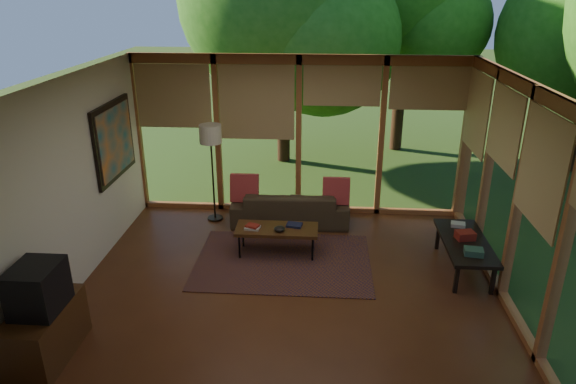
# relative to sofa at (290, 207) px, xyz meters

# --- Properties ---
(floor) EXTENTS (5.50, 5.50, 0.00)m
(floor) POSITION_rel_sofa_xyz_m (0.11, -2.00, -0.28)
(floor) COLOR #5B2E18
(floor) RESTS_ON ground
(ceiling) EXTENTS (5.50, 5.50, 0.00)m
(ceiling) POSITION_rel_sofa_xyz_m (0.11, -2.00, 2.42)
(ceiling) COLOR white
(ceiling) RESTS_ON ground
(wall_left) EXTENTS (0.04, 5.00, 2.70)m
(wall_left) POSITION_rel_sofa_xyz_m (-2.64, -2.00, 1.07)
(wall_left) COLOR silver
(wall_left) RESTS_ON ground
(wall_front) EXTENTS (5.50, 0.04, 2.70)m
(wall_front) POSITION_rel_sofa_xyz_m (0.11, -4.50, 1.07)
(wall_front) COLOR silver
(wall_front) RESTS_ON ground
(window_wall_back) EXTENTS (5.50, 0.12, 2.70)m
(window_wall_back) POSITION_rel_sofa_xyz_m (0.11, 0.50, 1.07)
(window_wall_back) COLOR #A35E32
(window_wall_back) RESTS_ON ground
(window_wall_right) EXTENTS (0.12, 5.00, 2.70)m
(window_wall_right) POSITION_rel_sofa_xyz_m (2.86, -2.00, 1.07)
(window_wall_right) COLOR #A35E32
(window_wall_right) RESTS_ON ground
(rug) EXTENTS (2.50, 1.77, 0.01)m
(rug) POSITION_rel_sofa_xyz_m (-0.01, -1.34, -0.28)
(rug) COLOR brown
(rug) RESTS_ON floor
(sofa) EXTENTS (1.96, 0.82, 0.56)m
(sofa) POSITION_rel_sofa_xyz_m (0.00, 0.00, 0.00)
(sofa) COLOR #3E301F
(sofa) RESTS_ON floor
(pillow_left) EXTENTS (0.46, 0.25, 0.48)m
(pillow_left) POSITION_rel_sofa_xyz_m (-0.75, -0.05, 0.33)
(pillow_left) COLOR maroon
(pillow_left) RESTS_ON sofa
(pillow_right) EXTENTS (0.44, 0.23, 0.46)m
(pillow_right) POSITION_rel_sofa_xyz_m (0.75, -0.05, 0.32)
(pillow_right) COLOR maroon
(pillow_right) RESTS_ON sofa
(ct_book_lower) EXTENTS (0.23, 0.19, 0.03)m
(ct_book_lower) POSITION_rel_sofa_xyz_m (-0.47, -1.15, 0.16)
(ct_book_lower) COLOR #BAAFA8
(ct_book_lower) RESTS_ON coffee_table
(ct_book_upper) EXTENTS (0.22, 0.19, 0.03)m
(ct_book_upper) POSITION_rel_sofa_xyz_m (-0.47, -1.15, 0.19)
(ct_book_upper) COLOR maroon
(ct_book_upper) RESTS_ON coffee_table
(ct_book_side) EXTENTS (0.25, 0.20, 0.03)m
(ct_book_side) POSITION_rel_sofa_xyz_m (0.13, -1.02, 0.16)
(ct_book_side) COLOR black
(ct_book_side) RESTS_ON coffee_table
(ct_bowl) EXTENTS (0.16, 0.16, 0.07)m
(ct_bowl) POSITION_rel_sofa_xyz_m (-0.07, -1.20, 0.18)
(ct_bowl) COLOR black
(ct_bowl) RESTS_ON coffee_table
(media_cabinet) EXTENTS (0.50, 1.00, 0.60)m
(media_cabinet) POSITION_rel_sofa_xyz_m (-2.36, -3.53, 0.02)
(media_cabinet) COLOR #4A2A14
(media_cabinet) RESTS_ON floor
(television) EXTENTS (0.45, 0.55, 0.50)m
(television) POSITION_rel_sofa_xyz_m (-2.34, -3.53, 0.57)
(television) COLOR black
(television) RESTS_ON media_cabinet
(console_book_a) EXTENTS (0.26, 0.21, 0.09)m
(console_book_a) POSITION_rel_sofa_xyz_m (2.51, -1.78, 0.22)
(console_book_a) COLOR #2F5241
(console_book_a) RESTS_ON side_console
(console_book_b) EXTENTS (0.28, 0.23, 0.11)m
(console_book_b) POSITION_rel_sofa_xyz_m (2.51, -1.33, 0.23)
(console_book_b) COLOR maroon
(console_book_b) RESTS_ON side_console
(console_book_c) EXTENTS (0.22, 0.18, 0.05)m
(console_book_c) POSITION_rel_sofa_xyz_m (2.51, -0.93, 0.20)
(console_book_c) COLOR #BAAFA8
(console_book_c) RESTS_ON side_console
(floor_lamp) EXTENTS (0.36, 0.36, 1.65)m
(floor_lamp) POSITION_rel_sofa_xyz_m (-1.29, 0.04, 1.12)
(floor_lamp) COLOR black
(floor_lamp) RESTS_ON floor
(coffee_table) EXTENTS (1.20, 0.50, 0.43)m
(coffee_table) POSITION_rel_sofa_xyz_m (-0.12, -1.10, 0.11)
(coffee_table) COLOR #4A2A14
(coffee_table) RESTS_ON floor
(side_console) EXTENTS (0.60, 1.40, 0.46)m
(side_console) POSITION_rel_sofa_xyz_m (2.51, -1.38, 0.13)
(side_console) COLOR black
(side_console) RESTS_ON floor
(wall_painting) EXTENTS (0.06, 1.35, 1.15)m
(wall_painting) POSITION_rel_sofa_xyz_m (-2.61, -0.60, 1.27)
(wall_painting) COLOR black
(wall_painting) RESTS_ON wall_left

